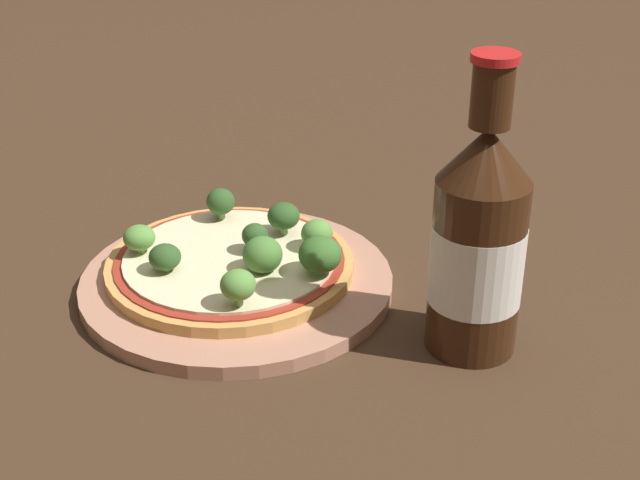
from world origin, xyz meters
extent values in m
plane|color=#3D2819|center=(0.00, 0.00, 0.00)|extent=(3.00, 3.00, 0.00)
cylinder|color=tan|center=(0.00, 0.00, 0.01)|extent=(0.27, 0.27, 0.01)
cylinder|color=tan|center=(-0.01, 0.00, 0.02)|extent=(0.21, 0.21, 0.01)
cylinder|color=maroon|center=(-0.01, 0.00, 0.02)|extent=(0.20, 0.20, 0.00)
cylinder|color=beige|center=(-0.01, 0.00, 0.02)|extent=(0.18, 0.18, 0.00)
cylinder|color=#7A9E5B|center=(-0.02, 0.06, 0.03)|extent=(0.01, 0.01, 0.01)
ellipsoid|color=#2D5123|center=(-0.02, 0.06, 0.04)|extent=(0.03, 0.03, 0.02)
cylinder|color=#7A9E5B|center=(-0.06, -0.06, 0.03)|extent=(0.01, 0.01, 0.01)
ellipsoid|color=#568E3D|center=(-0.06, -0.06, 0.04)|extent=(0.03, 0.03, 0.02)
cylinder|color=#7A9E5B|center=(0.06, -0.03, 0.03)|extent=(0.01, 0.01, 0.01)
ellipsoid|color=#568E3D|center=(0.06, -0.03, 0.04)|extent=(0.03, 0.03, 0.02)
cylinder|color=#7A9E5B|center=(0.02, 0.07, 0.03)|extent=(0.01, 0.01, 0.01)
ellipsoid|color=#568E3D|center=(0.02, 0.07, 0.04)|extent=(0.03, 0.03, 0.02)
cylinder|color=#7A9E5B|center=(0.03, 0.01, 0.03)|extent=(0.01, 0.01, 0.01)
ellipsoid|color=#477A33|center=(0.03, 0.01, 0.04)|extent=(0.03, 0.03, 0.03)
cylinder|color=#7A9E5B|center=(0.06, 0.05, 0.03)|extent=(0.01, 0.01, 0.01)
ellipsoid|color=#386628|center=(0.06, 0.05, 0.04)|extent=(0.04, 0.04, 0.03)
cylinder|color=#7A9E5B|center=(-0.02, -0.06, 0.03)|extent=(0.01, 0.01, 0.01)
ellipsoid|color=#2D5123|center=(-0.02, -0.06, 0.04)|extent=(0.03, 0.03, 0.02)
cylinder|color=#7A9E5B|center=(-0.01, 0.02, 0.03)|extent=(0.01, 0.01, 0.01)
ellipsoid|color=#2D5123|center=(-0.01, 0.02, 0.04)|extent=(0.02, 0.02, 0.02)
cylinder|color=#7A9E5B|center=(-0.08, 0.03, 0.03)|extent=(0.01, 0.01, 0.01)
ellipsoid|color=#2D5123|center=(-0.08, 0.03, 0.04)|extent=(0.03, 0.03, 0.02)
cylinder|color=#381E0F|center=(0.17, 0.11, 0.07)|extent=(0.07, 0.07, 0.14)
cylinder|color=silver|center=(0.17, 0.11, 0.07)|extent=(0.07, 0.07, 0.06)
cone|color=#381E0F|center=(0.17, 0.11, 0.16)|extent=(0.07, 0.07, 0.04)
cylinder|color=#381E0F|center=(0.17, 0.11, 0.20)|extent=(0.03, 0.03, 0.05)
cylinder|color=red|center=(0.17, 0.11, 0.23)|extent=(0.03, 0.03, 0.01)
camera|label=1|loc=(0.58, -0.31, 0.39)|focal=50.00mm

